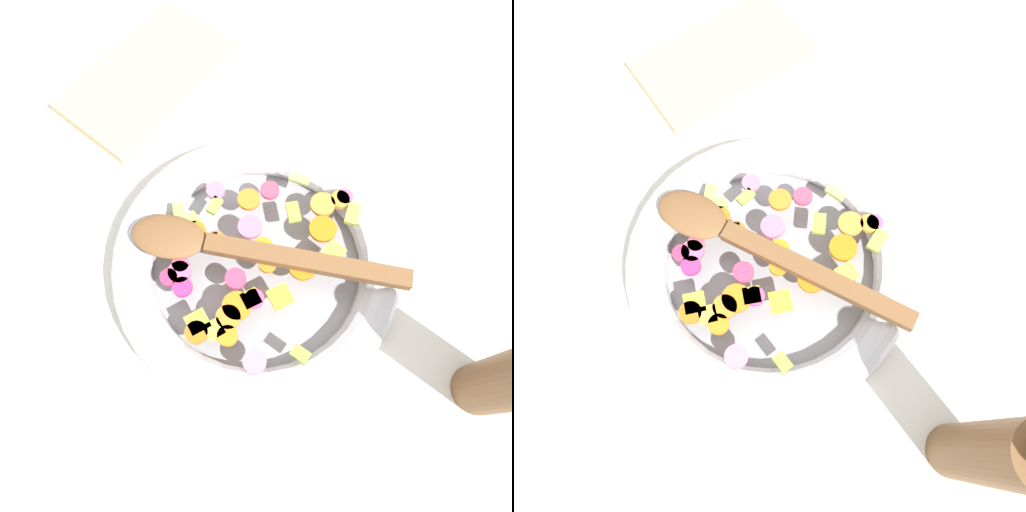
# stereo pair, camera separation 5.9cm
# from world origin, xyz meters

# --- Properties ---
(ground_plane) EXTENTS (4.00, 4.00, 0.00)m
(ground_plane) POSITION_xyz_m (0.00, 0.00, 0.00)
(ground_plane) COLOR silver
(skillet) EXTENTS (0.36, 0.36, 0.05)m
(skillet) POSITION_xyz_m (0.00, 0.00, 0.02)
(skillet) COLOR gray
(skillet) RESTS_ON ground_plane
(chopped_vegetables) EXTENTS (0.27, 0.25, 0.01)m
(chopped_vegetables) POSITION_xyz_m (0.01, -0.00, 0.05)
(chopped_vegetables) COLOR orange
(chopped_vegetables) RESTS_ON skillet
(wooden_spoon) EXTENTS (0.19, 0.31, 0.01)m
(wooden_spoon) POSITION_xyz_m (0.01, -0.02, 0.06)
(wooden_spoon) COLOR brown
(wooden_spoon) RESTS_ON chopped_vegetables
(cutting_board) EXTENTS (0.25, 0.14, 0.02)m
(cutting_board) POSITION_xyz_m (-0.13, -0.31, 0.01)
(cutting_board) COLOR tan
(cutting_board) RESTS_ON ground_plane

